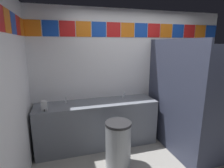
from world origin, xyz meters
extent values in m
cube|color=silver|center=(0.00, 1.45, 1.27)|extent=(3.93, 0.08, 2.53)
cube|color=orange|center=(-1.82, 1.41, 2.15)|extent=(0.27, 0.01, 0.27)
cube|color=#1947B7|center=(-1.54, 1.41, 2.15)|extent=(0.27, 0.01, 0.27)
cube|color=red|center=(-1.26, 1.41, 2.15)|extent=(0.27, 0.01, 0.27)
cube|color=orange|center=(-0.98, 1.41, 2.15)|extent=(0.27, 0.01, 0.27)
cube|color=#1947B7|center=(-0.70, 1.41, 2.15)|extent=(0.27, 0.01, 0.27)
cube|color=red|center=(-0.42, 1.41, 2.15)|extent=(0.27, 0.01, 0.27)
cube|color=orange|center=(-0.14, 1.41, 2.15)|extent=(0.27, 0.01, 0.27)
cube|color=#1947B7|center=(0.14, 1.41, 2.15)|extent=(0.27, 0.01, 0.27)
cube|color=red|center=(0.42, 1.41, 2.15)|extent=(0.27, 0.01, 0.27)
cube|color=orange|center=(0.70, 1.41, 2.15)|extent=(0.27, 0.01, 0.27)
cube|color=#1947B7|center=(0.98, 1.41, 2.15)|extent=(0.27, 0.01, 0.27)
cube|color=red|center=(1.26, 1.41, 2.15)|extent=(0.27, 0.01, 0.27)
cube|color=orange|center=(1.54, 1.41, 2.15)|extent=(0.27, 0.01, 0.27)
cube|color=#1947B7|center=(1.82, 1.41, 2.15)|extent=(0.27, 0.01, 0.27)
cube|color=silver|center=(-2.00, 0.00, 1.27)|extent=(0.08, 2.83, 2.53)
cube|color=red|center=(-1.96, 0.14, 2.15)|extent=(0.01, 0.27, 0.27)
cube|color=orange|center=(-1.96, 0.42, 2.15)|extent=(0.01, 0.27, 0.27)
cube|color=#1947B7|center=(-1.96, 0.71, 2.15)|extent=(0.01, 0.27, 0.27)
cube|color=red|center=(-1.96, 0.99, 2.15)|extent=(0.01, 0.27, 0.27)
cube|color=orange|center=(-1.96, 1.27, 2.15)|extent=(0.01, 0.27, 0.27)
cube|color=slate|center=(-0.82, 1.14, 0.43)|extent=(2.19, 0.56, 0.85)
cube|color=slate|center=(-0.82, 1.40, 0.81)|extent=(2.19, 0.03, 0.08)
cylinder|color=silver|center=(-1.36, 1.11, 0.80)|extent=(0.34, 0.34, 0.10)
cylinder|color=silver|center=(-0.27, 1.11, 0.80)|extent=(0.34, 0.34, 0.10)
cylinder|color=silver|center=(-1.36, 1.25, 0.88)|extent=(0.04, 0.04, 0.05)
cylinder|color=silver|center=(-1.36, 1.20, 0.95)|extent=(0.02, 0.06, 0.09)
cylinder|color=silver|center=(-0.27, 1.25, 0.88)|extent=(0.04, 0.04, 0.05)
cylinder|color=silver|center=(-0.27, 1.20, 0.95)|extent=(0.02, 0.06, 0.09)
cube|color=#B7BABF|center=(-1.71, 0.98, 0.93)|extent=(0.09, 0.07, 0.16)
cylinder|color=black|center=(-1.71, 0.93, 0.87)|extent=(0.02, 0.02, 0.03)
cube|color=#33384C|center=(0.39, 0.65, 0.99)|extent=(0.04, 1.53, 1.98)
cylinder|color=silver|center=(0.41, -0.09, 1.09)|extent=(0.02, 0.02, 0.10)
cylinder|color=white|center=(0.96, 0.97, 0.20)|extent=(0.38, 0.38, 0.40)
torus|color=white|center=(0.96, 0.97, 0.42)|extent=(0.39, 0.39, 0.05)
cube|color=white|center=(0.96, 1.18, 0.57)|extent=(0.34, 0.17, 0.34)
cylinder|color=#999EA3|center=(-0.63, 0.47, 0.35)|extent=(0.40, 0.40, 0.69)
cylinder|color=#262628|center=(-0.63, 0.47, 0.71)|extent=(0.40, 0.40, 0.04)
camera|label=1|loc=(-1.43, -1.92, 1.91)|focal=28.70mm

